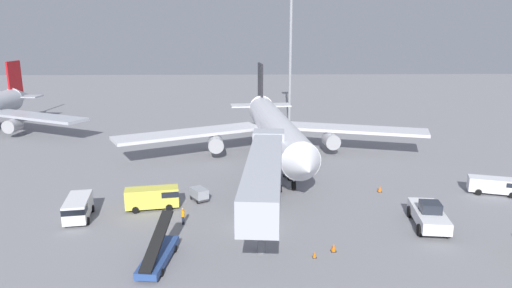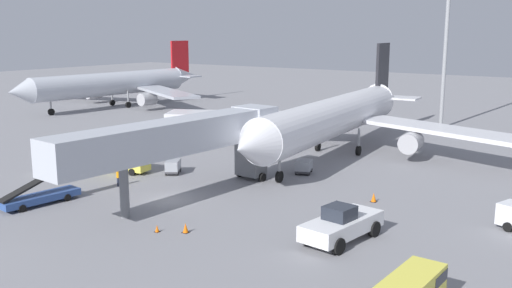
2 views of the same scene
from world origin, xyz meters
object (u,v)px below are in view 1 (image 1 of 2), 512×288
at_px(belt_loader_truck, 158,254).
at_px(safety_cone_alpha, 380,189).
at_px(service_van_mid_left, 78,208).
at_px(airplane_at_gate, 275,127).
at_px(service_van_mid_right, 154,197).
at_px(apron_light_mast, 291,13).
at_px(baggage_cart_rear_right, 291,173).
at_px(service_van_mid_center, 496,185).
at_px(safety_cone_charlie, 315,255).
at_px(ground_crew_worker_foreground, 183,216).
at_px(pushback_tug, 429,215).
at_px(baggage_cart_near_left, 199,194).
at_px(safety_cone_bravo, 334,247).
at_px(jet_bridge, 265,169).

xyz_separation_m(belt_loader_truck, safety_cone_alpha, (22.12, 15.96, -0.38)).
bearing_deg(service_van_mid_left, airplane_at_gate, 47.22).
xyz_separation_m(service_van_mid_right, apron_light_mast, (18.14, 44.02, 19.47)).
bearing_deg(airplane_at_gate, baggage_cart_rear_right, -81.91).
height_order(service_van_mid_center, safety_cone_charlie, service_van_mid_center).
distance_m(airplane_at_gate, ground_crew_worker_foreground, 25.94).
xyz_separation_m(belt_loader_truck, service_van_mid_right, (-2.46, 11.54, 0.51)).
bearing_deg(apron_light_mast, baggage_cart_rear_right, -95.12).
distance_m(pushback_tug, belt_loader_truck, 24.69).
bearing_deg(airplane_at_gate, belt_loader_truck, -109.78).
distance_m(baggage_cart_near_left, safety_cone_charlie, 16.81).
bearing_deg(service_van_mid_left, ground_crew_worker_foreground, -8.49).
bearing_deg(safety_cone_charlie, safety_cone_bravo, 30.98).
bearing_deg(apron_light_mast, service_van_mid_left, -118.18).
height_order(pushback_tug, service_van_mid_center, pushback_tug).
height_order(service_van_mid_center, safety_cone_bravo, service_van_mid_center).
height_order(service_van_mid_left, safety_cone_bravo, service_van_mid_left).
height_order(service_van_mid_center, ground_crew_worker_foreground, service_van_mid_center).
bearing_deg(apron_light_mast, airplane_at_gate, -100.43).
relative_size(airplane_at_gate, service_van_mid_left, 8.55).
relative_size(service_van_mid_left, apron_light_mast, 0.17).
relative_size(pushback_tug, ground_crew_worker_foreground, 4.15).
height_order(jet_bridge, safety_cone_bravo, jet_bridge).
height_order(pushback_tug, service_van_mid_left, pushback_tug).
distance_m(service_van_mid_center, baggage_cart_rear_right, 23.07).
relative_size(airplane_at_gate, service_van_mid_right, 8.18).
height_order(baggage_cart_near_left, safety_cone_bravo, baggage_cart_near_left).
distance_m(service_van_mid_right, service_van_mid_center, 37.42).
bearing_deg(pushback_tug, baggage_cart_near_left, 161.28).
distance_m(service_van_mid_left, safety_cone_alpha, 32.16).
height_order(jet_bridge, belt_loader_truck, jet_bridge).
xyz_separation_m(service_van_mid_right, safety_cone_charlie, (14.87, -10.94, -1.01)).
height_order(service_van_mid_left, safety_cone_charlie, service_van_mid_left).
relative_size(service_van_mid_right, baggage_cart_rear_right, 2.29).
bearing_deg(safety_cone_charlie, jet_bridge, 116.18).
distance_m(airplane_at_gate, baggage_cart_near_left, 19.95).
relative_size(ground_crew_worker_foreground, safety_cone_bravo, 2.37).
height_order(jet_bridge, safety_cone_charlie, jet_bridge).
xyz_separation_m(belt_loader_truck, ground_crew_worker_foreground, (1.03, 7.45, 0.13)).
xyz_separation_m(airplane_at_gate, service_van_mid_center, (23.64, -16.21, -3.29)).
distance_m(service_van_mid_right, baggage_cart_rear_right, 17.83).
xyz_separation_m(pushback_tug, safety_cone_alpha, (-1.75, 9.64, -0.78)).
height_order(service_van_mid_left, service_van_mid_center, service_van_mid_left).
bearing_deg(pushback_tug, safety_cone_bravo, -154.26).
distance_m(belt_loader_truck, baggage_cart_near_left, 13.88).
relative_size(belt_loader_truck, safety_cone_alpha, 8.72).
bearing_deg(service_van_mid_center, airplane_at_gate, 145.56).
height_order(service_van_mid_right, baggage_cart_near_left, service_van_mid_right).
distance_m(pushback_tug, apron_light_mast, 53.62).
xyz_separation_m(service_van_mid_right, safety_cone_alpha, (24.58, 4.42, -0.89)).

